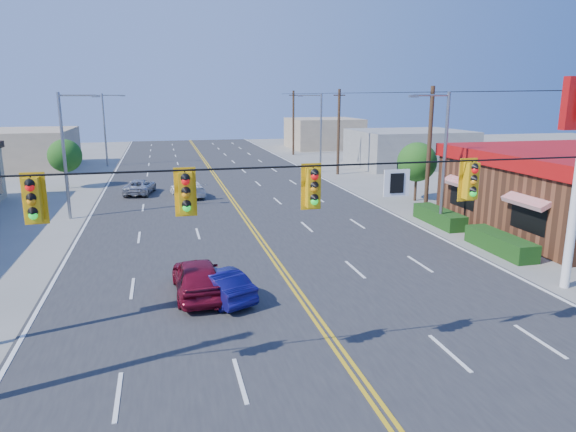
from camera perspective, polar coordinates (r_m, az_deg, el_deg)
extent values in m
plane|color=gray|center=(15.81, 6.90, -16.40)|extent=(160.00, 160.00, 0.00)
cube|color=#2D2D30|center=(34.07, -5.01, 0.04)|extent=(20.00, 120.00, 0.06)
cylinder|color=black|center=(13.86, 7.58, 5.70)|extent=(24.00, 0.05, 0.05)
cube|color=white|center=(14.42, 11.97, 3.60)|extent=(0.75, 0.04, 0.75)
cube|color=#D89E0C|center=(13.34, -26.47, 1.61)|extent=(0.55, 0.34, 1.25)
cube|color=#D89E0C|center=(13.02, -11.30, 2.50)|extent=(0.55, 0.34, 1.25)
cube|color=#D89E0C|center=(13.56, 2.77, 3.17)|extent=(0.55, 0.34, 1.25)
cube|color=#D89E0C|center=(15.56, 19.64, 3.72)|extent=(0.55, 0.34, 1.25)
cube|color=#194214|center=(30.69, 19.23, -1.34)|extent=(1.20, 9.00, 0.90)
cylinder|color=white|center=(23.61, 29.26, 1.07)|extent=(0.36, 0.36, 7.00)
cylinder|color=gray|center=(31.45, 16.98, 5.76)|extent=(0.20, 0.20, 8.00)
cylinder|color=gray|center=(30.67, 15.66, 12.79)|extent=(2.20, 0.12, 0.12)
cube|color=gray|center=(30.15, 13.78, 12.81)|extent=(0.50, 0.25, 0.15)
cylinder|color=gray|center=(53.40, 3.68, 9.16)|extent=(0.20, 0.20, 8.00)
cylinder|color=gray|center=(52.94, 2.58, 13.26)|extent=(2.20, 0.12, 0.12)
cube|color=gray|center=(52.64, 1.40, 13.21)|extent=(0.50, 0.25, 0.15)
cylinder|color=gray|center=(35.50, -23.60, 6.02)|extent=(0.20, 0.20, 8.00)
cylinder|color=gray|center=(35.13, -22.38, 12.30)|extent=(2.20, 0.12, 0.12)
cube|color=gray|center=(35.00, -20.55, 12.37)|extent=(0.50, 0.25, 0.15)
cylinder|color=gray|center=(61.20, -19.69, 8.95)|extent=(0.20, 0.20, 8.00)
cylinder|color=gray|center=(60.99, -18.92, 12.58)|extent=(2.20, 0.12, 0.12)
cube|color=gray|center=(60.91, -17.87, 12.60)|extent=(0.50, 0.25, 0.15)
cylinder|color=#47301E|center=(35.47, 15.39, 6.97)|extent=(0.28, 0.28, 8.40)
cylinder|color=#47301E|center=(51.87, 5.64, 9.23)|extent=(0.28, 0.28, 8.40)
cylinder|color=#47301E|center=(69.07, 0.60, 10.28)|extent=(0.28, 0.28, 8.40)
cylinder|color=#47301E|center=(40.00, 13.98, 3.16)|extent=(0.20, 0.20, 2.10)
sphere|color=#235B19|center=(39.72, 14.13, 5.84)|extent=(2.94, 2.94, 2.94)
cylinder|color=#47301E|center=(47.95, -23.35, 4.03)|extent=(0.20, 0.20, 2.00)
sphere|color=#235B19|center=(47.73, -23.54, 6.16)|extent=(2.80, 2.80, 2.80)
cube|color=gray|center=(59.60, 13.29, 7.33)|extent=(12.00, 10.00, 4.00)
cube|color=tan|center=(62.87, -27.78, 6.55)|extent=(11.00, 12.00, 4.20)
cube|color=tan|center=(78.76, 3.98, 9.16)|extent=(10.00, 10.00, 4.40)
imported|color=maroon|center=(20.73, -10.04, -6.81)|extent=(1.94, 4.50, 1.51)
imported|color=#110F58|center=(20.22, -7.79, -7.67)|extent=(2.72, 3.94, 1.23)
imported|color=white|center=(40.89, -11.07, 2.95)|extent=(2.91, 4.79, 1.30)
imported|color=#A8A9AD|center=(42.91, -16.13, 3.07)|extent=(2.70, 4.52, 1.18)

